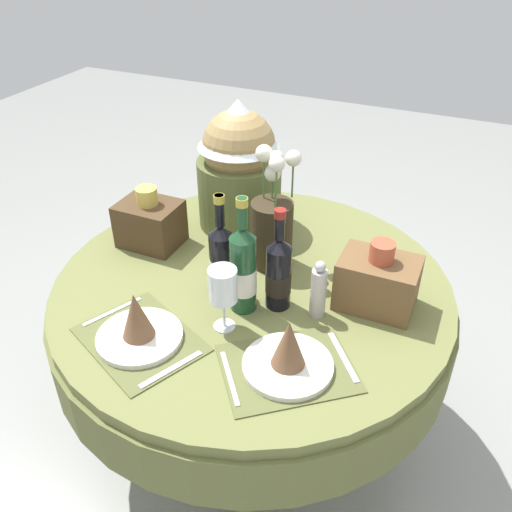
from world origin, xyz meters
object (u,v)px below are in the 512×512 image
object	(u,v)px
gift_tub_back_left	(239,161)
wine_glass_right	(223,286)
dining_table	(252,314)
woven_basket_side_left	(150,222)
place_setting_right	(288,355)
woven_basket_side_right	(378,281)
flower_vase	(272,225)
wine_bottle_left	(222,258)
wine_bottle_centre	(243,269)
pepper_mill	(318,291)
place_setting_left	(138,327)
wine_bottle_right	(279,272)

from	to	relation	value
gift_tub_back_left	wine_glass_right	bearing A→B (deg)	-68.87
dining_table	woven_basket_side_left	distance (m)	0.48
place_setting_right	gift_tub_back_left	world-z (taller)	gift_tub_back_left
place_setting_right	woven_basket_side_right	size ratio (longest dim) A/B	1.87
flower_vase	wine_bottle_left	xyz separation A→B (m)	(-0.08, -0.20, -0.03)
wine_glass_right	woven_basket_side_left	size ratio (longest dim) A/B	0.92
flower_vase	woven_basket_side_left	bearing A→B (deg)	-172.19
wine_bottle_centre	wine_glass_right	size ratio (longest dim) A/B	1.85
dining_table	place_setting_right	bearing A→B (deg)	-51.74
place_setting_right	woven_basket_side_right	distance (m)	0.39
wine_bottle_centre	gift_tub_back_left	xyz separation A→B (m)	(-0.23, 0.45, 0.11)
dining_table	wine_bottle_centre	distance (m)	0.30
place_setting_right	woven_basket_side_right	bearing A→B (deg)	68.26
place_setting_right	wine_glass_right	bearing A→B (deg)	160.40
place_setting_right	pepper_mill	xyz separation A→B (m)	(-0.00, 0.24, 0.04)
wine_bottle_centre	flower_vase	bearing A→B (deg)	93.45
wine_bottle_left	wine_glass_right	world-z (taller)	wine_bottle_left
woven_basket_side_right	wine_bottle_centre	bearing A→B (deg)	-153.94
place_setting_left	wine_bottle_left	world-z (taller)	wine_bottle_left
place_setting_right	woven_basket_side_right	xyz separation A→B (m)	(0.14, 0.36, 0.04)
wine_bottle_right	pepper_mill	size ratio (longest dim) A/B	1.75
wine_glass_right	woven_basket_side_left	distance (m)	0.53
dining_table	wine_glass_right	bearing A→B (deg)	-85.78
place_setting_left	wine_bottle_right	xyz separation A→B (m)	(0.29, 0.30, 0.07)
place_setting_right	wine_glass_right	size ratio (longest dim) A/B	2.15
place_setting_left	wine_bottle_centre	bearing A→B (deg)	50.93
dining_table	wine_bottle_centre	xyz separation A→B (m)	(0.03, -0.13, 0.28)
dining_table	flower_vase	distance (m)	0.31
wine_bottle_right	gift_tub_back_left	distance (m)	0.52
woven_basket_side_right	wine_bottle_right	bearing A→B (deg)	-155.57
wine_glass_right	woven_basket_side_right	xyz separation A→B (m)	(0.37, 0.28, -0.06)
pepper_mill	woven_basket_side_right	bearing A→B (deg)	38.25
place_setting_left	wine_bottle_centre	world-z (taller)	wine_bottle_centre
wine_bottle_right	gift_tub_back_left	bearing A→B (deg)	128.38
place_setting_left	woven_basket_side_left	distance (m)	0.51
place_setting_right	gift_tub_back_left	xyz separation A→B (m)	(-0.44, 0.63, 0.20)
place_setting_left	wine_glass_right	size ratio (longest dim) A/B	2.10
dining_table	wine_bottle_centre	bearing A→B (deg)	-76.73
flower_vase	gift_tub_back_left	distance (m)	0.31
flower_vase	pepper_mill	size ratio (longest dim) A/B	2.16
wine_bottle_right	flower_vase	bearing A→B (deg)	117.49
place_setting_left	woven_basket_side_left	size ratio (longest dim) A/B	1.94
flower_vase	wine_bottle_centre	size ratio (longest dim) A/B	1.10
dining_table	wine_bottle_left	xyz separation A→B (m)	(-0.07, -0.08, 0.26)
place_setting_right	wine_bottle_right	xyz separation A→B (m)	(-0.12, 0.24, 0.07)
wine_glass_right	wine_bottle_centre	bearing A→B (deg)	82.80
dining_table	gift_tub_back_left	world-z (taller)	gift_tub_back_left
place_setting_right	pepper_mill	size ratio (longest dim) A/B	2.29
place_setting_left	wine_bottle_centre	distance (m)	0.33
flower_vase	woven_basket_side_left	size ratio (longest dim) A/B	1.88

